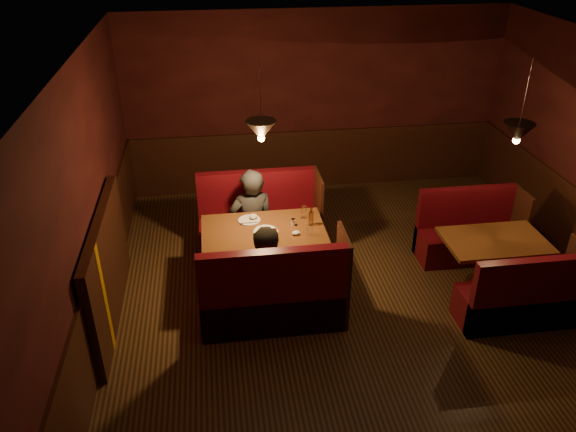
{
  "coord_description": "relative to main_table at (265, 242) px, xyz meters",
  "views": [
    {
      "loc": [
        -1.65,
        -5.02,
        4.22
      ],
      "look_at": [
        -0.82,
        0.8,
        0.95
      ],
      "focal_mm": 35.0,
      "sensor_mm": 36.0,
      "label": 1
    }
  ],
  "objects": [
    {
      "name": "second_table",
      "position": [
        2.75,
        -0.46,
        -0.1
      ],
      "size": [
        1.22,
        0.78,
        0.69
      ],
      "color": "#583316",
      "rests_on": "ground"
    },
    {
      "name": "main_bench_near",
      "position": [
        0.02,
        -0.84,
        -0.26
      ],
      "size": [
        1.63,
        0.58,
        1.11
      ],
      "color": "#4A050E",
      "rests_on": "ground"
    },
    {
      "name": "main_bench_far",
      "position": [
        0.02,
        0.84,
        -0.26
      ],
      "size": [
        1.63,
        0.58,
        1.11
      ],
      "color": "#4A050E",
      "rests_on": "ground"
    },
    {
      "name": "main_table",
      "position": [
        0.0,
        0.0,
        0.0
      ],
      "size": [
        1.48,
        0.9,
        1.04
      ],
      "color": "#583316",
      "rests_on": "ground"
    },
    {
      "name": "diner_b",
      "position": [
        -0.01,
        -0.69,
        0.15
      ],
      "size": [
        0.89,
        0.78,
        1.53
      ],
      "primitive_type": "imported",
      "rotation": [
        0.0,
        0.0,
        0.32
      ],
      "color": "black",
      "rests_on": "ground"
    },
    {
      "name": "room",
      "position": [
        0.83,
        -0.75,
        0.44
      ],
      "size": [
        6.02,
        7.02,
        2.92
      ],
      "color": "#34210F",
      "rests_on": "ground"
    },
    {
      "name": "second_bench_far",
      "position": [
        2.77,
        0.27,
        -0.31
      ],
      "size": [
        1.35,
        0.5,
        0.96
      ],
      "color": "#4A050E",
      "rests_on": "ground"
    },
    {
      "name": "diner_a",
      "position": [
        -0.11,
        0.57,
        0.23
      ],
      "size": [
        0.66,
        0.48,
        1.68
      ],
      "primitive_type": "imported",
      "rotation": [
        0.0,
        0.0,
        3.28
      ],
      "color": "#272729",
      "rests_on": "ground"
    },
    {
      "name": "second_bench_near",
      "position": [
        2.77,
        -1.19,
        -0.31
      ],
      "size": [
        1.35,
        0.5,
        0.96
      ],
      "color": "#4A050E",
      "rests_on": "ground"
    }
  ]
}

